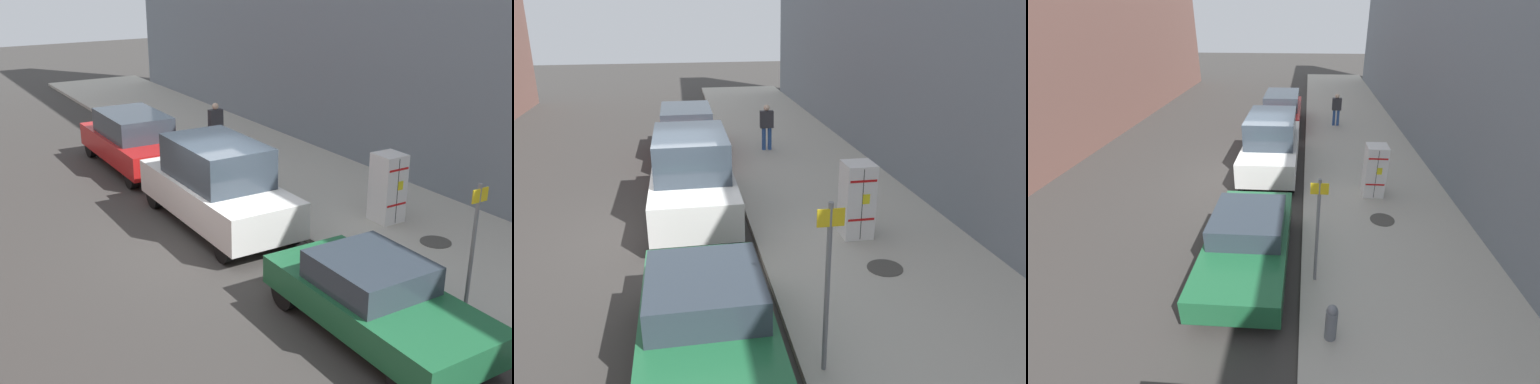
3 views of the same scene
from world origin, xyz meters
The scene contains 9 objects.
ground_plane centered at (0.00, 0.00, 0.00)m, with size 80.00×80.00×0.00m, color #383533.
sidewalk_slab centered at (-4.25, 0.00, 0.07)m, with size 4.76×44.00×0.13m, color #B2ADA0.
discarded_refrigerator centered at (-4.12, 1.29, 0.97)m, with size 0.65×0.68×1.69m.
manhole_cover centered at (-4.18, 2.89, 0.14)m, with size 0.70×0.70×0.02m, color #47443F.
street_sign_post centered at (-2.18, 5.49, 1.55)m, with size 0.36×0.07×2.53m.
pedestrian_walking_far centered at (-3.42, -6.23, 1.07)m, with size 0.47×0.22×1.63m.
parked_suv_red centered at (-0.60, -6.34, 0.89)m, with size 1.91×4.85×1.74m.
parked_van_white centered at (-0.60, -0.84, 1.05)m, with size 1.96×4.95×2.13m.
parked_sedan_green centered at (-0.60, 4.89, 0.71)m, with size 1.88×4.32×1.37m.
Camera 1 is at (6.14, 12.08, 6.10)m, focal length 45.00 mm.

